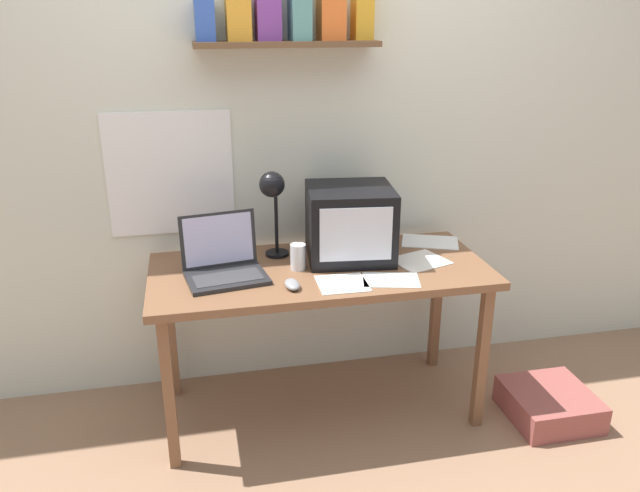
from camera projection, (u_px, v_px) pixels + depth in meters
name	position (u px, v px, depth m)	size (l,w,h in m)	color
ground_plane	(320.00, 408.00, 3.00)	(12.00, 12.00, 0.00)	#956F54
back_wall	(301.00, 121.00, 2.93)	(5.60, 0.24, 2.60)	silver
corner_desk	(320.00, 282.00, 2.77)	(1.48, 0.66, 0.73)	brown
crt_monitor	(350.00, 223.00, 2.80)	(0.42, 0.40, 0.33)	black
laptop	(223.00, 261.00, 2.64)	(0.37, 0.32, 0.25)	#232326
desk_lamp	(273.00, 194.00, 2.72)	(0.13, 0.17, 0.41)	black
juice_glass	(298.00, 258.00, 2.71)	(0.07, 0.07, 0.12)	white
computer_mouse	(292.00, 284.00, 2.53)	(0.07, 0.11, 0.03)	gray
loose_paper_near_laptop	(420.00, 261.00, 2.81)	(0.28, 0.26, 0.00)	white
open_notebook	(430.00, 242.00, 3.04)	(0.32, 0.27, 0.00)	white
printed_handout	(391.00, 280.00, 2.61)	(0.26, 0.20, 0.00)	white
loose_paper_near_monitor	(342.00, 284.00, 2.58)	(0.21, 0.20, 0.00)	white
floor_cushion	(549.00, 404.00, 2.92)	(0.38, 0.38, 0.13)	#9E4F4A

